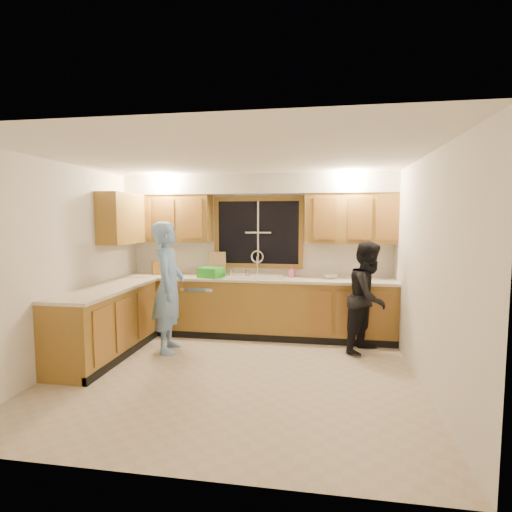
{
  "coord_description": "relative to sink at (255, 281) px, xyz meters",
  "views": [
    {
      "loc": [
        1.0,
        -4.43,
        1.82
      ],
      "look_at": [
        0.17,
        0.65,
        1.34
      ],
      "focal_mm": 28.0,
      "sensor_mm": 36.0,
      "label": 1
    }
  ],
  "objects": [
    {
      "name": "upper_cabinets_right",
      "position": [
        1.43,
        0.13,
        0.96
      ],
      "size": [
        1.35,
        0.33,
        0.75
      ],
      "primitive_type": "cube",
      "color": "olive",
      "rests_on": "wall_back"
    },
    {
      "name": "wall_back",
      "position": [
        0.0,
        0.3,
        0.39
      ],
      "size": [
        4.2,
        0.0,
        4.2
      ],
      "primitive_type": "plane",
      "rotation": [
        1.57,
        0.0,
        0.0
      ],
      "color": "silver",
      "rests_on": "ground"
    },
    {
      "name": "knife_block",
      "position": [
        -1.64,
        0.04,
        0.16
      ],
      "size": [
        0.15,
        0.15,
        0.21
      ],
      "primitive_type": "cube",
      "rotation": [
        0.0,
        0.0,
        0.71
      ],
      "color": "#9A652A",
      "rests_on": "countertop_back"
    },
    {
      "name": "countertop_left",
      "position": [
        -1.79,
        -1.25,
        0.04
      ],
      "size": [
        0.63,
        1.9,
        0.04
      ],
      "primitive_type": "cube",
      "color": "beige",
      "rests_on": "base_cabinets_left"
    },
    {
      "name": "cutting_board",
      "position": [
        -0.64,
        0.17,
        0.24
      ],
      "size": [
        0.29,
        0.2,
        0.37
      ],
      "primitive_type": "cube",
      "rotation": [
        -0.21,
        0.0,
        0.4
      ],
      "color": "tan",
      "rests_on": "countertop_back"
    },
    {
      "name": "floor",
      "position": [
        0.0,
        -1.6,
        -0.86
      ],
      "size": [
        4.2,
        4.2,
        0.0
      ],
      "primitive_type": "plane",
      "color": "tan",
      "rests_on": "ground"
    },
    {
      "name": "base_cabinets_back",
      "position": [
        0.0,
        -0.0,
        -0.42
      ],
      "size": [
        4.2,
        0.6,
        0.88
      ],
      "primitive_type": "cube",
      "color": "olive",
      "rests_on": "ground"
    },
    {
      "name": "man",
      "position": [
        -1.06,
        -0.9,
        0.03
      ],
      "size": [
        0.54,
        0.72,
        1.78
      ],
      "primitive_type": "imported",
      "rotation": [
        0.0,
        0.0,
        1.75
      ],
      "color": "#719DD6",
      "rests_on": "floor"
    },
    {
      "name": "ceiling",
      "position": [
        0.0,
        -1.6,
        1.64
      ],
      "size": [
        4.2,
        4.2,
        0.0
      ],
      "primitive_type": "plane",
      "rotation": [
        3.14,
        0.0,
        0.0
      ],
      "color": "white"
    },
    {
      "name": "sink",
      "position": [
        0.0,
        0.0,
        0.0
      ],
      "size": [
        0.86,
        0.52,
        0.57
      ],
      "color": "silver",
      "rests_on": "countertop_back"
    },
    {
      "name": "soffit",
      "position": [
        0.0,
        0.12,
        1.49
      ],
      "size": [
        4.2,
        0.35,
        0.3
      ],
      "primitive_type": "cube",
      "color": "silver",
      "rests_on": "wall_back"
    },
    {
      "name": "window_frame",
      "position": [
        0.0,
        0.29,
        0.74
      ],
      "size": [
        1.44,
        0.03,
        1.14
      ],
      "color": "black",
      "rests_on": "wall_back"
    },
    {
      "name": "stove",
      "position": [
        -1.8,
        -1.82,
        -0.41
      ],
      "size": [
        0.58,
        0.75,
        0.9
      ],
      "primitive_type": "cube",
      "color": "white",
      "rests_on": "floor"
    },
    {
      "name": "can_right",
      "position": [
        -0.11,
        -0.1,
        0.12
      ],
      "size": [
        0.07,
        0.07,
        0.12
      ],
      "primitive_type": "cylinder",
      "rotation": [
        0.0,
        0.0,
        -0.11
      ],
      "color": "#B9A78F",
      "rests_on": "countertop_back"
    },
    {
      "name": "upper_cabinets_left",
      "position": [
        -1.43,
        0.13,
        0.96
      ],
      "size": [
        1.35,
        0.33,
        0.75
      ],
      "primitive_type": "cube",
      "color": "olive",
      "rests_on": "wall_back"
    },
    {
      "name": "upper_cabinets_return",
      "position": [
        -1.94,
        -0.48,
        0.96
      ],
      "size": [
        0.33,
        0.9,
        0.75
      ],
      "primitive_type": "cube",
      "color": "olive",
      "rests_on": "wall_left"
    },
    {
      "name": "wall_right",
      "position": [
        2.1,
        -1.6,
        0.39
      ],
      "size": [
        0.0,
        3.8,
        3.8
      ],
      "primitive_type": "plane",
      "rotation": [
        1.57,
        0.0,
        -1.57
      ],
      "color": "silver",
      "rests_on": "ground"
    },
    {
      "name": "wall_left",
      "position": [
        -2.1,
        -1.6,
        0.39
      ],
      "size": [
        0.0,
        3.8,
        3.8
      ],
      "primitive_type": "plane",
      "rotation": [
        1.57,
        0.0,
        1.57
      ],
      "color": "silver",
      "rests_on": "ground"
    },
    {
      "name": "can_left",
      "position": [
        -0.36,
        -0.12,
        0.12
      ],
      "size": [
        0.1,
        0.1,
        0.13
      ],
      "primitive_type": "cylinder",
      "rotation": [
        0.0,
        0.0,
        0.41
      ],
      "color": "#B9A78F",
      "rests_on": "countertop_back"
    },
    {
      "name": "soap_bottle",
      "position": [
        0.55,
        0.15,
        0.14
      ],
      "size": [
        0.09,
        0.09,
        0.17
      ],
      "primitive_type": "imported",
      "rotation": [
        0.0,
        0.0,
        -0.16
      ],
      "color": "pink",
      "rests_on": "countertop_back"
    },
    {
      "name": "base_cabinets_left",
      "position": [
        -1.8,
        -1.25,
        -0.42
      ],
      "size": [
        0.6,
        1.9,
        0.88
      ],
      "primitive_type": "cube",
      "color": "olive",
      "rests_on": "ground"
    },
    {
      "name": "woman",
      "position": [
        1.65,
        -0.5,
        -0.11
      ],
      "size": [
        0.88,
        0.93,
        1.52
      ],
      "primitive_type": "imported",
      "rotation": [
        0.0,
        0.0,
        1.0
      ],
      "color": "black",
      "rests_on": "floor"
    },
    {
      "name": "dish_crate",
      "position": [
        -0.67,
        -0.13,
        0.13
      ],
      "size": [
        0.4,
        0.39,
        0.15
      ],
      "primitive_type": "cube",
      "rotation": [
        0.0,
        0.0,
        -0.28
      ],
      "color": "green",
      "rests_on": "countertop_back"
    },
    {
      "name": "dishwasher",
      "position": [
        -0.85,
        -0.01,
        -0.45
      ],
      "size": [
        0.6,
        0.56,
        0.82
      ],
      "primitive_type": "cube",
      "color": "white",
      "rests_on": "floor"
    },
    {
      "name": "bowl",
      "position": [
        1.14,
        0.04,
        0.08
      ],
      "size": [
        0.27,
        0.27,
        0.05
      ],
      "primitive_type": "imported",
      "rotation": [
        0.0,
        0.0,
        0.23
      ],
      "color": "silver",
      "rests_on": "countertop_back"
    },
    {
      "name": "countertop_back",
      "position": [
        0.0,
        -0.02,
        0.04
      ],
      "size": [
        4.2,
        0.63,
        0.04
      ],
      "primitive_type": "cube",
      "color": "beige",
      "rests_on": "base_cabinets_back"
    }
  ]
}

